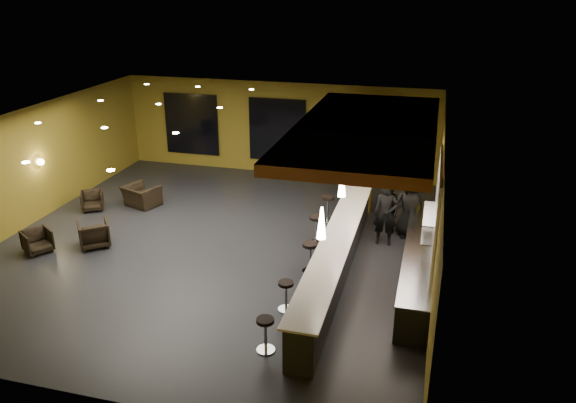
% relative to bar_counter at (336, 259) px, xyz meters
% --- Properties ---
extents(floor, '(12.00, 13.00, 0.10)m').
position_rel_bar_counter_xyz_m(floor, '(-3.65, 1.00, -0.55)').
color(floor, black).
rests_on(floor, ground).
extents(ceiling, '(12.00, 13.00, 0.10)m').
position_rel_bar_counter_xyz_m(ceiling, '(-3.65, 1.00, 3.05)').
color(ceiling, black).
extents(wall_back, '(12.00, 0.10, 3.50)m').
position_rel_bar_counter_xyz_m(wall_back, '(-3.65, 7.55, 1.25)').
color(wall_back, olive).
rests_on(wall_back, floor).
extents(wall_front, '(12.00, 0.10, 3.50)m').
position_rel_bar_counter_xyz_m(wall_front, '(-3.65, -5.55, 1.25)').
color(wall_front, olive).
rests_on(wall_front, floor).
extents(wall_left, '(0.10, 13.00, 3.50)m').
position_rel_bar_counter_xyz_m(wall_left, '(-9.70, 1.00, 1.25)').
color(wall_left, olive).
rests_on(wall_left, floor).
extents(wall_right, '(0.10, 13.00, 3.50)m').
position_rel_bar_counter_xyz_m(wall_right, '(2.40, 1.00, 1.25)').
color(wall_right, olive).
rests_on(wall_right, floor).
extents(wood_soffit, '(3.60, 8.00, 0.28)m').
position_rel_bar_counter_xyz_m(wood_soffit, '(0.35, 2.00, 2.86)').
color(wood_soffit, '#BC6437').
rests_on(wood_soffit, ceiling).
extents(window_left, '(2.20, 0.06, 2.40)m').
position_rel_bar_counter_xyz_m(window_left, '(-7.15, 7.44, 1.20)').
color(window_left, black).
rests_on(window_left, wall_back).
extents(window_center, '(2.20, 0.06, 2.40)m').
position_rel_bar_counter_xyz_m(window_center, '(-3.65, 7.44, 1.20)').
color(window_center, black).
rests_on(window_center, wall_back).
extents(window_right, '(2.20, 0.06, 2.40)m').
position_rel_bar_counter_xyz_m(window_right, '(-0.65, 7.44, 1.20)').
color(window_right, black).
rests_on(window_right, wall_back).
extents(tile_backsplash, '(0.06, 3.20, 2.40)m').
position_rel_bar_counter_xyz_m(tile_backsplash, '(2.31, 0.00, 1.50)').
color(tile_backsplash, white).
rests_on(tile_backsplash, wall_right).
extents(bar_counter, '(0.60, 8.00, 1.00)m').
position_rel_bar_counter_xyz_m(bar_counter, '(0.00, 0.00, 0.00)').
color(bar_counter, black).
rests_on(bar_counter, floor).
extents(bar_top, '(0.78, 8.10, 0.05)m').
position_rel_bar_counter_xyz_m(bar_top, '(0.00, 0.00, 0.52)').
color(bar_top, silver).
rests_on(bar_top, bar_counter).
extents(prep_counter, '(0.70, 6.00, 0.86)m').
position_rel_bar_counter_xyz_m(prep_counter, '(2.00, 0.50, -0.07)').
color(prep_counter, black).
rests_on(prep_counter, floor).
extents(prep_top, '(0.72, 6.00, 0.03)m').
position_rel_bar_counter_xyz_m(prep_top, '(2.00, 0.50, 0.39)').
color(prep_top, silver).
rests_on(prep_top, prep_counter).
extents(wall_shelf_lower, '(0.30, 1.50, 0.03)m').
position_rel_bar_counter_xyz_m(wall_shelf_lower, '(2.17, -0.20, 1.10)').
color(wall_shelf_lower, silver).
rests_on(wall_shelf_lower, wall_right).
extents(wall_shelf_upper, '(0.30, 1.50, 0.03)m').
position_rel_bar_counter_xyz_m(wall_shelf_upper, '(2.17, -0.20, 1.55)').
color(wall_shelf_upper, silver).
rests_on(wall_shelf_upper, wall_right).
extents(column, '(0.60, 0.60, 3.50)m').
position_rel_bar_counter_xyz_m(column, '(0.00, 4.60, 1.25)').
color(column, olive).
rests_on(column, floor).
extents(wall_sconce, '(0.22, 0.22, 0.22)m').
position_rel_bar_counter_xyz_m(wall_sconce, '(-9.53, 1.50, 1.30)').
color(wall_sconce, '#FFE5B2').
rests_on(wall_sconce, wall_left).
extents(pendant_0, '(0.20, 0.20, 0.70)m').
position_rel_bar_counter_xyz_m(pendant_0, '(0.00, -2.00, 1.85)').
color(pendant_0, white).
rests_on(pendant_0, wood_soffit).
extents(pendant_1, '(0.20, 0.20, 0.70)m').
position_rel_bar_counter_xyz_m(pendant_1, '(0.00, 0.50, 1.85)').
color(pendant_1, white).
rests_on(pendant_1, wood_soffit).
extents(pendant_2, '(0.20, 0.20, 0.70)m').
position_rel_bar_counter_xyz_m(pendant_2, '(0.00, 3.00, 1.85)').
color(pendant_2, white).
rests_on(pendant_2, wood_soffit).
extents(staff_a, '(0.69, 0.47, 1.84)m').
position_rel_bar_counter_xyz_m(staff_a, '(0.99, 2.23, 0.42)').
color(staff_a, black).
rests_on(staff_a, floor).
extents(staff_b, '(0.85, 0.73, 1.52)m').
position_rel_bar_counter_xyz_m(staff_b, '(1.02, 3.14, 0.26)').
color(staff_b, black).
rests_on(staff_b, floor).
extents(staff_c, '(1.05, 0.82, 1.88)m').
position_rel_bar_counter_xyz_m(staff_c, '(1.60, 2.94, 0.44)').
color(staff_c, black).
rests_on(staff_c, floor).
extents(armchair_a, '(0.97, 0.96, 0.65)m').
position_rel_bar_counter_xyz_m(armchair_a, '(-8.20, -0.76, -0.18)').
color(armchair_a, black).
rests_on(armchair_a, floor).
extents(armchair_b, '(1.14, 1.14, 0.75)m').
position_rel_bar_counter_xyz_m(armchair_b, '(-6.90, -0.02, -0.12)').
color(armchair_b, black).
rests_on(armchair_b, floor).
extents(armchair_c, '(0.93, 0.94, 0.63)m').
position_rel_bar_counter_xyz_m(armchair_c, '(-8.46, 2.30, -0.18)').
color(armchair_c, black).
rests_on(armchair_c, floor).
extents(armchair_d, '(1.33, 1.25, 0.70)m').
position_rel_bar_counter_xyz_m(armchair_d, '(-7.08, 3.04, -0.15)').
color(armchair_d, black).
rests_on(armchair_d, floor).
extents(bar_stool_0, '(0.38, 0.38, 0.76)m').
position_rel_bar_counter_xyz_m(bar_stool_0, '(-0.82, -3.38, -0.02)').
color(bar_stool_0, silver).
rests_on(bar_stool_0, floor).
extents(bar_stool_1, '(0.37, 0.37, 0.72)m').
position_rel_bar_counter_xyz_m(bar_stool_1, '(-0.82, -1.81, -0.04)').
color(bar_stool_1, silver).
rests_on(bar_stool_1, floor).
extents(bar_stool_2, '(0.41, 0.41, 0.82)m').
position_rel_bar_counter_xyz_m(bar_stool_2, '(-0.69, 0.06, 0.02)').
color(bar_stool_2, silver).
rests_on(bar_stool_2, floor).
extents(bar_stool_3, '(0.43, 0.43, 0.85)m').
position_rel_bar_counter_xyz_m(bar_stool_3, '(-0.88, 1.73, 0.04)').
color(bar_stool_3, silver).
rests_on(bar_stool_3, floor).
extents(bar_stool_4, '(0.41, 0.41, 0.82)m').
position_rel_bar_counter_xyz_m(bar_stool_4, '(-0.87, 3.39, 0.02)').
color(bar_stool_4, silver).
rests_on(bar_stool_4, floor).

